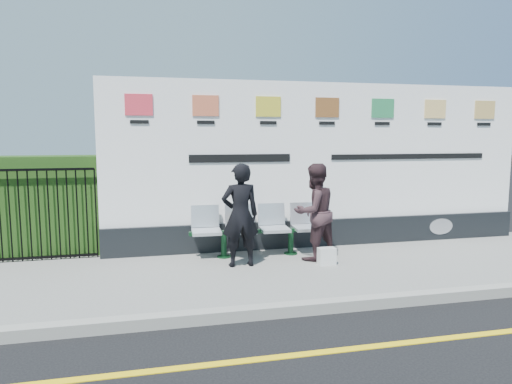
# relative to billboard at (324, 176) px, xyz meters

# --- Properties ---
(ground) EXTENTS (80.00, 80.00, 0.00)m
(ground) POSITION_rel_billboard_xyz_m (-0.50, -3.85, -1.42)
(ground) COLOR black
(pavement) EXTENTS (14.00, 3.00, 0.12)m
(pavement) POSITION_rel_billboard_xyz_m (-0.50, -1.35, -1.36)
(pavement) COLOR gray
(pavement) RESTS_ON ground
(kerb) EXTENTS (14.00, 0.18, 0.14)m
(kerb) POSITION_rel_billboard_xyz_m (-0.50, -2.85, -1.35)
(kerb) COLOR gray
(kerb) RESTS_ON ground
(yellow_line) EXTENTS (14.00, 0.10, 0.01)m
(yellow_line) POSITION_rel_billboard_xyz_m (-0.50, -3.85, -1.42)
(yellow_line) COLOR yellow
(yellow_line) RESTS_ON ground
(billboard) EXTENTS (8.00, 0.30, 3.00)m
(billboard) POSITION_rel_billboard_xyz_m (0.00, 0.00, 0.00)
(billboard) COLOR black
(billboard) RESTS_ON pavement
(hedge) EXTENTS (2.35, 0.70, 1.70)m
(hedge) POSITION_rel_billboard_xyz_m (-5.08, 0.45, -0.45)
(hedge) COLOR #214314
(hedge) RESTS_ON pavement
(railing) EXTENTS (2.05, 0.06, 1.54)m
(railing) POSITION_rel_billboard_xyz_m (-5.08, -0.00, -0.53)
(railing) COLOR black
(railing) RESTS_ON pavement
(bench) EXTENTS (2.25, 0.67, 0.48)m
(bench) POSITION_rel_billboard_xyz_m (-1.39, -0.50, -1.06)
(bench) COLOR silver
(bench) RESTS_ON pavement
(woman_left) EXTENTS (0.60, 0.41, 1.62)m
(woman_left) POSITION_rel_billboard_xyz_m (-1.79, -1.05, -0.49)
(woman_left) COLOR black
(woman_left) RESTS_ON pavement
(woman_right) EXTENTS (0.93, 0.83, 1.60)m
(woman_right) POSITION_rel_billboard_xyz_m (-0.53, -0.93, -0.50)
(woman_right) COLOR #362327
(woman_right) RESTS_ON pavement
(handbag_brown) EXTENTS (0.34, 0.23, 0.25)m
(handbag_brown) POSITION_rel_billboard_xyz_m (-1.68, -0.49, -0.70)
(handbag_brown) COLOR black
(handbag_brown) RESTS_ON bench
(carrier_bag_white) EXTENTS (0.27, 0.16, 0.27)m
(carrier_bag_white) POSITION_rel_billboard_xyz_m (-0.44, -1.29, -1.16)
(carrier_bag_white) COLOR silver
(carrier_bag_white) RESTS_ON pavement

